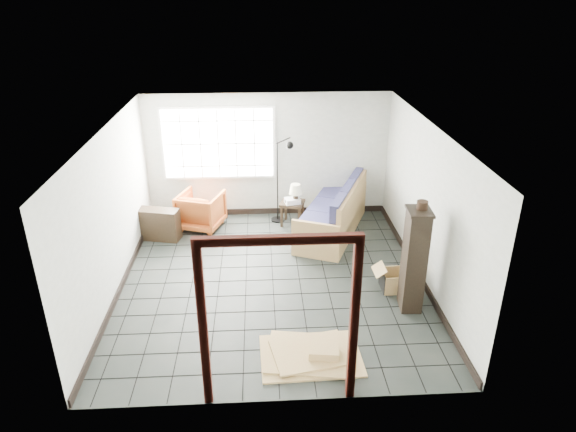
{
  "coord_description": "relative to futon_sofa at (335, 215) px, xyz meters",
  "views": [
    {
      "loc": [
        -0.18,
        -7.43,
        4.59
      ],
      "look_at": [
        0.28,
        0.3,
        1.04
      ],
      "focal_mm": 32.0,
      "sensor_mm": 36.0,
      "label": 1
    }
  ],
  "objects": [
    {
      "name": "table_lamp",
      "position": [
        -0.76,
        0.37,
        0.4
      ],
      "size": [
        0.34,
        0.34,
        0.41
      ],
      "rotation": [
        0.0,
        0.0,
        0.35
      ],
      "color": "black",
      "rests_on": "side_table"
    },
    {
      "name": "room_shell",
      "position": [
        -1.3,
        -1.7,
        1.3
      ],
      "size": [
        5.02,
        5.52,
        2.61
      ],
      "color": "#A2A7A1",
      "rests_on": "ground"
    },
    {
      "name": "side_table",
      "position": [
        -0.82,
        0.45,
        0.03
      ],
      "size": [
        0.56,
        0.56,
        0.5
      ],
      "rotation": [
        0.0,
        0.0,
        -0.29
      ],
      "color": "black",
      "rests_on": "ground"
    },
    {
      "name": "futon_sofa",
      "position": [
        0.0,
        0.0,
        0.0
      ],
      "size": [
        1.72,
        2.52,
        1.05
      ],
      "rotation": [
        0.0,
        0.0,
        -0.39
      ],
      "color": "olive",
      "rests_on": "ground"
    },
    {
      "name": "floor_lamp",
      "position": [
        -1.0,
        0.56,
        0.6
      ],
      "size": [
        0.49,
        0.4,
        1.83
      ],
      "rotation": [
        0.0,
        0.0,
        -0.17
      ],
      "color": "black",
      "rests_on": "ground"
    },
    {
      "name": "doorway_trim",
      "position": [
        -1.3,
        -4.43,
        1.0
      ],
      "size": [
        1.8,
        0.08,
        2.2
      ],
      "color": "#3B120D",
      "rests_on": "ground"
    },
    {
      "name": "open_box",
      "position": [
        0.71,
        -2.11,
        -0.22
      ],
      "size": [
        0.78,
        0.4,
        0.44
      ],
      "rotation": [
        0.0,
        0.0,
        0.02
      ],
      "color": "#A97D51",
      "rests_on": "ground"
    },
    {
      "name": "armchair",
      "position": [
        -2.68,
        0.4,
        0.04
      ],
      "size": [
        1.01,
        0.97,
        0.83
      ],
      "primitive_type": "imported",
      "rotation": [
        0.0,
        0.0,
        2.82
      ],
      "color": "#943A15",
      "rests_on": "ground"
    },
    {
      "name": "console_shelf",
      "position": [
        -3.45,
        -0.07,
        -0.07
      ],
      "size": [
        0.85,
        0.48,
        0.62
      ],
      "rotation": [
        0.0,
        0.0,
        -0.23
      ],
      "color": "black",
      "rests_on": "ground"
    },
    {
      "name": "cardboard_pile",
      "position": [
        -0.83,
        -3.71,
        -0.33
      ],
      "size": [
        1.37,
        1.04,
        0.2
      ],
      "rotation": [
        0.0,
        0.0,
        -0.02
      ],
      "color": "#A97D51",
      "rests_on": "ground"
    },
    {
      "name": "projector",
      "position": [
        -0.83,
        0.38,
        0.17
      ],
      "size": [
        0.34,
        0.29,
        0.1
      ],
      "rotation": [
        0.0,
        0.0,
        0.23
      ],
      "color": "silver",
      "rests_on": "side_table"
    },
    {
      "name": "pot",
      "position": [
        0.82,
        -2.6,
        1.32
      ],
      "size": [
        0.21,
        0.21,
        0.12
      ],
      "rotation": [
        0.0,
        0.0,
        0.43
      ],
      "color": "black",
      "rests_on": "tall_shelf"
    },
    {
      "name": "ground",
      "position": [
        -1.3,
        -1.73,
        -0.38
      ],
      "size": [
        5.5,
        5.5,
        0.0
      ],
      "primitive_type": "plane",
      "color": "black",
      "rests_on": "ground"
    },
    {
      "name": "tall_shelf",
      "position": [
        0.78,
        -2.63,
        0.46
      ],
      "size": [
        0.37,
        0.47,
        1.64
      ],
      "rotation": [
        0.0,
        0.0,
        -0.07
      ],
      "color": "black",
      "rests_on": "ground"
    },
    {
      "name": "window_panel",
      "position": [
        -2.3,
        0.97,
        1.22
      ],
      "size": [
        2.32,
        0.08,
        1.52
      ],
      "color": "silver",
      "rests_on": "ground"
    }
  ]
}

